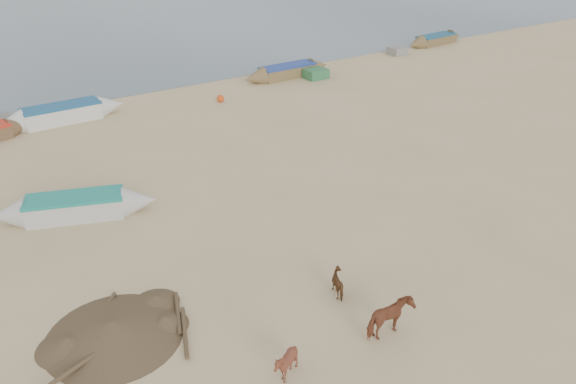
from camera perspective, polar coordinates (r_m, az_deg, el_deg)
The scene contains 8 objects.
ground at distance 18.92m, azimuth 6.83°, elevation -7.30°, with size 140.00×140.00×0.00m, color tan.
cow_adult at distance 15.94m, azimuth 10.30°, elevation -12.53°, with size 0.63×1.38×1.17m, color brown.
calf_front at distance 14.60m, azimuth -0.21°, elevation -17.03°, with size 0.76×0.86×0.95m, color brown.
calf_right at distance 17.37m, azimuth 5.37°, elevation -9.21°, with size 0.76×0.65×0.77m, color brown.
near_canoe at distance 22.74m, azimuth -20.79°, elevation -1.41°, with size 6.02×1.26×0.90m, color beige, non-canonical shape.
debris_pile at distance 16.58m, azimuth -17.34°, elevation -13.15°, with size 3.80×3.80×0.51m, color brown.
waterline_canoes at distance 34.41m, azimuth -19.89°, elevation 8.29°, with size 60.02×5.01×0.98m.
beach_clutter at distance 35.45m, azimuth -10.17°, elevation 9.77°, with size 45.25×3.72×0.64m.
Camera 1 is at (-10.49, -11.60, 10.65)m, focal length 35.00 mm.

